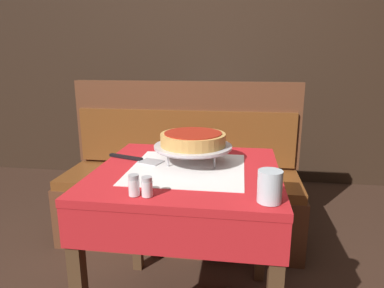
{
  "coord_description": "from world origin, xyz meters",
  "views": [
    {
      "loc": [
        0.21,
        -1.35,
        1.19
      ],
      "look_at": [
        0.01,
        0.04,
        0.83
      ],
      "focal_mm": 32.0,
      "sensor_mm": 36.0,
      "label": 1
    }
  ],
  "objects_px": {
    "condiment_caddy": "(216,106)",
    "pizza_server": "(137,159)",
    "booth_bench": "(181,193)",
    "pepper_shaker": "(147,187)",
    "water_glass_near": "(270,186)",
    "dining_table_front": "(187,193)",
    "deep_dish_pizza": "(193,139)",
    "dining_table_rear": "(214,127)",
    "pizza_pan_stand": "(193,147)",
    "salt_shaker": "(134,185)"
  },
  "relations": [
    {
      "from": "deep_dish_pizza",
      "to": "water_glass_near",
      "type": "bearing_deg",
      "value": -51.18
    },
    {
      "from": "pizza_pan_stand",
      "to": "salt_shaker",
      "type": "xyz_separation_m",
      "value": [
        -0.15,
        -0.38,
        -0.04
      ]
    },
    {
      "from": "dining_table_rear",
      "to": "booth_bench",
      "type": "distance_m",
      "value": 0.83
    },
    {
      "from": "water_glass_near",
      "to": "deep_dish_pizza",
      "type": "bearing_deg",
      "value": 128.82
    },
    {
      "from": "booth_bench",
      "to": "pepper_shaker",
      "type": "relative_size",
      "value": 22.88
    },
    {
      "from": "dining_table_front",
      "to": "booth_bench",
      "type": "relative_size",
      "value": 0.49
    },
    {
      "from": "water_glass_near",
      "to": "pepper_shaker",
      "type": "distance_m",
      "value": 0.4
    },
    {
      "from": "booth_bench",
      "to": "condiment_caddy",
      "type": "xyz_separation_m",
      "value": [
        0.16,
        0.84,
        0.47
      ]
    },
    {
      "from": "pizza_server",
      "to": "dining_table_rear",
      "type": "bearing_deg",
      "value": 80.46
    },
    {
      "from": "dining_table_rear",
      "to": "pepper_shaker",
      "type": "relative_size",
      "value": 10.79
    },
    {
      "from": "dining_table_front",
      "to": "pizza_pan_stand",
      "type": "distance_m",
      "value": 0.2
    },
    {
      "from": "dining_table_rear",
      "to": "pizza_server",
      "type": "bearing_deg",
      "value": -99.54
    },
    {
      "from": "pizza_pan_stand",
      "to": "salt_shaker",
      "type": "relative_size",
      "value": 4.64
    },
    {
      "from": "dining_table_front",
      "to": "pizza_pan_stand",
      "type": "xyz_separation_m",
      "value": [
        0.01,
        0.07,
        0.18
      ]
    },
    {
      "from": "dining_table_front",
      "to": "booth_bench",
      "type": "xyz_separation_m",
      "value": [
        -0.16,
        0.76,
        -0.33
      ]
    },
    {
      "from": "water_glass_near",
      "to": "salt_shaker",
      "type": "relative_size",
      "value": 1.44
    },
    {
      "from": "booth_bench",
      "to": "salt_shaker",
      "type": "xyz_separation_m",
      "value": [
        0.03,
        -1.07,
        0.47
      ]
    },
    {
      "from": "salt_shaker",
      "to": "condiment_caddy",
      "type": "bearing_deg",
      "value": 86.09
    },
    {
      "from": "dining_table_rear",
      "to": "pepper_shaker",
      "type": "xyz_separation_m",
      "value": [
        -0.08,
        -1.82,
        0.16
      ]
    },
    {
      "from": "booth_bench",
      "to": "pizza_server",
      "type": "xyz_separation_m",
      "value": [
        -0.08,
        -0.68,
        0.44
      ]
    },
    {
      "from": "condiment_caddy",
      "to": "pizza_server",
      "type": "bearing_deg",
      "value": -99.15
    },
    {
      "from": "pepper_shaker",
      "to": "deep_dish_pizza",
      "type": "bearing_deg",
      "value": 75.3
    },
    {
      "from": "salt_shaker",
      "to": "pepper_shaker",
      "type": "relative_size",
      "value": 1.07
    },
    {
      "from": "booth_bench",
      "to": "pepper_shaker",
      "type": "bearing_deg",
      "value": -85.86
    },
    {
      "from": "booth_bench",
      "to": "water_glass_near",
      "type": "bearing_deg",
      "value": -65.73
    },
    {
      "from": "pepper_shaker",
      "to": "booth_bench",
      "type": "bearing_deg",
      "value": 94.14
    },
    {
      "from": "salt_shaker",
      "to": "condiment_caddy",
      "type": "distance_m",
      "value": 1.92
    },
    {
      "from": "dining_table_rear",
      "to": "pepper_shaker",
      "type": "bearing_deg",
      "value": -92.55
    },
    {
      "from": "booth_bench",
      "to": "pepper_shaker",
      "type": "height_order",
      "value": "booth_bench"
    },
    {
      "from": "pizza_server",
      "to": "water_glass_near",
      "type": "relative_size",
      "value": 2.63
    },
    {
      "from": "deep_dish_pizza",
      "to": "salt_shaker",
      "type": "height_order",
      "value": "deep_dish_pizza"
    },
    {
      "from": "dining_table_front",
      "to": "pizza_pan_stand",
      "type": "bearing_deg",
      "value": 79.37
    },
    {
      "from": "booth_bench",
      "to": "condiment_caddy",
      "type": "bearing_deg",
      "value": 79.04
    },
    {
      "from": "dining_table_front",
      "to": "deep_dish_pizza",
      "type": "height_order",
      "value": "deep_dish_pizza"
    },
    {
      "from": "pizza_pan_stand",
      "to": "water_glass_near",
      "type": "bearing_deg",
      "value": -51.18
    },
    {
      "from": "dining_table_front",
      "to": "salt_shaker",
      "type": "distance_m",
      "value": 0.37
    },
    {
      "from": "dining_table_front",
      "to": "salt_shaker",
      "type": "relative_size",
      "value": 10.44
    },
    {
      "from": "pizza_pan_stand",
      "to": "deep_dish_pizza",
      "type": "bearing_deg",
      "value": 82.87
    },
    {
      "from": "salt_shaker",
      "to": "condiment_caddy",
      "type": "relative_size",
      "value": 0.5
    },
    {
      "from": "deep_dish_pizza",
      "to": "condiment_caddy",
      "type": "xyz_separation_m",
      "value": [
        -0.01,
        1.53,
        -0.07
      ]
    },
    {
      "from": "pizza_server",
      "to": "salt_shaker",
      "type": "xyz_separation_m",
      "value": [
        0.11,
        -0.39,
        0.03
      ]
    },
    {
      "from": "booth_bench",
      "to": "condiment_caddy",
      "type": "height_order",
      "value": "booth_bench"
    },
    {
      "from": "deep_dish_pizza",
      "to": "pizza_server",
      "type": "xyz_separation_m",
      "value": [
        -0.26,
        0.01,
        -0.11
      ]
    },
    {
      "from": "dining_table_front",
      "to": "pepper_shaker",
      "type": "relative_size",
      "value": 11.2
    },
    {
      "from": "pepper_shaker",
      "to": "salt_shaker",
      "type": "bearing_deg",
      "value": 180.0
    },
    {
      "from": "booth_bench",
      "to": "water_glass_near",
      "type": "relative_size",
      "value": 14.76
    },
    {
      "from": "water_glass_near",
      "to": "condiment_caddy",
      "type": "bearing_deg",
      "value": 99.39
    },
    {
      "from": "dining_table_rear",
      "to": "salt_shaker",
      "type": "distance_m",
      "value": 1.83
    },
    {
      "from": "dining_table_rear",
      "to": "salt_shaker",
      "type": "xyz_separation_m",
      "value": [
        -0.13,
        -1.82,
        0.16
      ]
    },
    {
      "from": "pizza_server",
      "to": "water_glass_near",
      "type": "xyz_separation_m",
      "value": [
        0.56,
        -0.38,
        0.05
      ]
    }
  ]
}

